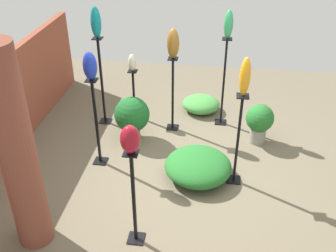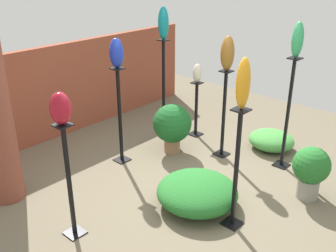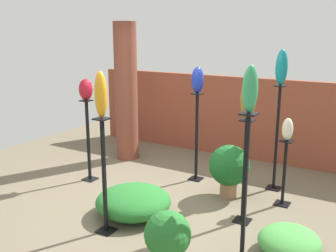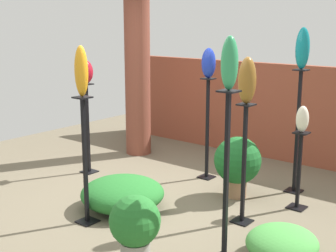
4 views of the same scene
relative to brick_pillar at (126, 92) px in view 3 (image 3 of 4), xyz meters
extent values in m
plane|color=#6B604C|center=(1.55, -1.56, -1.24)|extent=(8.00, 8.00, 0.00)
cube|color=brown|center=(1.55, 1.12, -0.49)|extent=(5.60, 0.12, 1.50)
cylinder|color=brown|center=(0.00, 0.00, 0.00)|extent=(0.41, 0.41, 2.47)
cube|color=black|center=(1.58, -0.33, -1.23)|extent=(0.20, 0.20, 0.01)
cube|color=black|center=(1.58, -0.33, -0.54)|extent=(0.04, 0.04, 1.39)
cube|color=black|center=(1.58, -0.33, 0.15)|extent=(0.16, 0.16, 0.02)
cube|color=black|center=(1.41, -2.37, -1.23)|extent=(0.20, 0.20, 0.01)
cube|color=black|center=(1.41, -2.37, -0.55)|extent=(0.04, 0.04, 1.38)
cube|color=black|center=(1.41, -2.37, 0.14)|extent=(0.16, 0.16, 0.02)
cube|color=black|center=(3.01, -2.14, -0.45)|extent=(0.04, 0.04, 1.57)
cube|color=black|center=(3.01, -2.14, 0.32)|extent=(0.16, 0.16, 0.02)
cube|color=black|center=(2.72, -1.31, -1.23)|extent=(0.20, 0.20, 0.01)
cube|color=black|center=(2.72, -1.31, -0.58)|extent=(0.04, 0.04, 1.30)
cube|color=black|center=(2.72, -1.31, 0.06)|extent=(0.16, 0.16, 0.02)
cube|color=black|center=(0.13, -1.20, -1.23)|extent=(0.20, 0.20, 0.01)
cube|color=black|center=(0.13, -1.20, -0.59)|extent=(0.04, 0.04, 1.29)
cube|color=black|center=(0.13, -1.20, 0.04)|extent=(0.16, 0.16, 0.02)
cube|color=black|center=(3.02, -0.57, -1.23)|extent=(0.20, 0.20, 0.01)
cube|color=black|center=(3.02, -0.57, -0.78)|extent=(0.04, 0.04, 0.91)
cube|color=black|center=(3.02, -0.57, -0.33)|extent=(0.16, 0.16, 0.01)
cube|color=black|center=(2.76, -0.08, -1.23)|extent=(0.20, 0.20, 0.01)
cube|color=black|center=(2.76, -0.08, -0.45)|extent=(0.04, 0.04, 1.56)
cube|color=black|center=(2.76, -0.08, 0.32)|extent=(0.16, 0.16, 0.02)
ellipsoid|color=#192D9E|center=(1.58, -0.33, 0.35)|extent=(0.19, 0.19, 0.40)
ellipsoid|color=orange|center=(1.41, -2.37, 0.40)|extent=(0.14, 0.14, 0.52)
ellipsoid|color=#2D9356|center=(3.01, -2.14, 0.56)|extent=(0.15, 0.15, 0.45)
ellipsoid|color=brown|center=(2.72, -1.31, 0.31)|extent=(0.18, 0.19, 0.48)
ellipsoid|color=maroon|center=(0.13, -1.20, 0.21)|extent=(0.21, 0.21, 0.32)
ellipsoid|color=beige|center=(3.02, -0.57, -0.17)|extent=(0.14, 0.14, 0.30)
ellipsoid|color=#0F727A|center=(2.76, -0.08, 0.58)|extent=(0.17, 0.17, 0.50)
cylinder|color=#936B4C|center=(2.28, -0.70, -1.12)|extent=(0.24, 0.24, 0.22)
sphere|color=#195923|center=(2.28, -0.70, -0.77)|extent=(0.58, 0.58, 0.58)
sphere|color=#236B28|center=(2.48, -2.76, -0.78)|extent=(0.45, 0.45, 0.45)
ellipsoid|color=#236B28|center=(1.44, -1.85, -1.06)|extent=(0.97, 0.97, 0.36)
ellipsoid|color=#479942|center=(3.39, -1.76, -1.09)|extent=(0.66, 0.70, 0.28)
camera|label=1|loc=(-3.11, -2.04, 2.43)|focal=42.00mm
camera|label=2|loc=(-1.74, -4.25, 1.53)|focal=42.00mm
camera|label=3|loc=(4.18, -5.65, 1.09)|focal=42.00mm
camera|label=4|loc=(5.06, -5.50, 0.90)|focal=50.00mm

